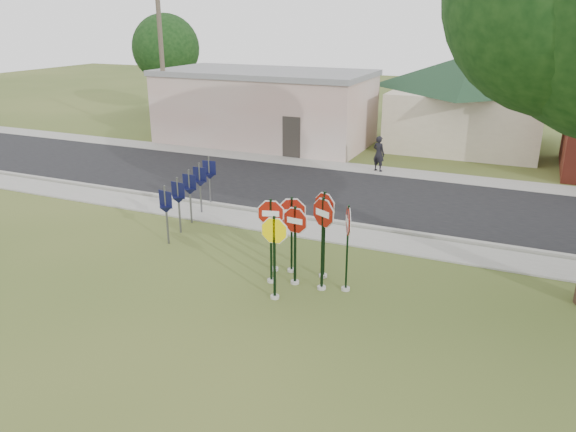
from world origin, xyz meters
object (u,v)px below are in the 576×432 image
at_px(stop_sign_yellow, 274,248).
at_px(pedestrian, 379,154).
at_px(stop_sign_left, 271,230).
at_px(utility_pole_near, 162,57).
at_px(stop_sign_center, 295,235).

distance_m(stop_sign_yellow, pedestrian, 13.71).
relative_size(stop_sign_left, utility_pole_near, 0.27).
distance_m(stop_sign_left, pedestrian, 12.84).
height_order(stop_sign_center, stop_sign_left, stop_sign_left).
xyz_separation_m(stop_sign_center, stop_sign_left, (-0.65, -0.17, 0.12)).
xyz_separation_m(stop_sign_yellow, utility_pole_near, (-13.85, 14.74, 3.50)).
relative_size(stop_sign_yellow, utility_pole_near, 0.26).
bearing_deg(stop_sign_left, pedestrian, 91.78).
bearing_deg(stop_sign_center, stop_sign_left, -165.09).
height_order(stop_sign_yellow, pedestrian, stop_sign_yellow).
relative_size(stop_sign_yellow, pedestrian, 1.42).
bearing_deg(stop_sign_left, utility_pole_near, 133.86).
xyz_separation_m(stop_sign_center, pedestrian, (-1.05, 12.65, -0.55)).
relative_size(utility_pole_near, pedestrian, 5.56).
xyz_separation_m(stop_sign_center, utility_pole_near, (-14.00, 13.72, 3.50)).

